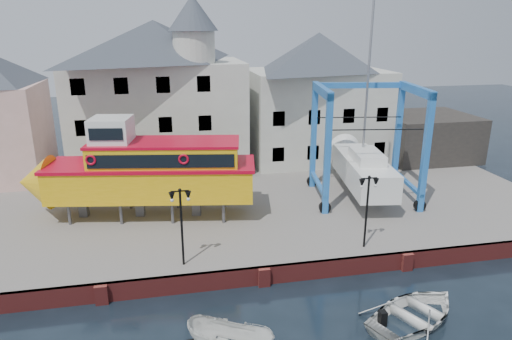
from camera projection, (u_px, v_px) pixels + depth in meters
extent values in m
plane|color=black|center=(264.00, 285.00, 23.60)|extent=(140.00, 140.00, 0.00)
cube|color=slate|center=(232.00, 200.00, 33.71)|extent=(44.00, 22.00, 1.00)
cube|color=maroon|center=(263.00, 275.00, 23.55)|extent=(44.00, 0.25, 1.00)
cube|color=maroon|center=(102.00, 295.00, 21.89)|extent=(0.60, 0.36, 1.00)
cube|color=maroon|center=(264.00, 277.00, 23.40)|extent=(0.60, 0.36, 1.00)
cube|color=maroon|center=(407.00, 262.00, 24.90)|extent=(0.60, 0.36, 1.00)
cube|color=#BAB9AF|center=(159.00, 116.00, 38.24)|extent=(14.00, 8.00, 9.00)
pyramid|color=#3C414D|center=(154.00, 41.00, 36.37)|extent=(14.00, 8.00, 3.20)
cube|color=black|center=(87.00, 167.00, 34.39)|extent=(1.00, 0.08, 1.20)
cube|color=black|center=(128.00, 165.00, 34.96)|extent=(1.00, 0.08, 1.20)
cube|color=black|center=(168.00, 162.00, 35.52)|extent=(1.00, 0.08, 1.20)
cube|color=black|center=(206.00, 160.00, 36.09)|extent=(1.00, 0.08, 1.20)
cube|color=black|center=(82.00, 128.00, 33.48)|extent=(1.00, 0.08, 1.20)
cube|color=black|center=(125.00, 126.00, 34.04)|extent=(1.00, 0.08, 1.20)
cube|color=black|center=(165.00, 125.00, 34.61)|extent=(1.00, 0.08, 1.20)
cube|color=black|center=(205.00, 123.00, 35.17)|extent=(1.00, 0.08, 1.20)
cube|color=black|center=(78.00, 87.00, 32.56)|extent=(1.00, 0.08, 1.20)
cube|color=black|center=(121.00, 86.00, 33.12)|extent=(1.00, 0.08, 1.20)
cube|color=black|center=(163.00, 85.00, 33.69)|extent=(1.00, 0.08, 1.20)
cube|color=black|center=(204.00, 84.00, 34.25)|extent=(1.00, 0.08, 1.20)
cylinder|color=#BAB9AF|center=(194.00, 47.00, 34.82)|extent=(3.20, 3.20, 2.40)
cone|color=#3C414D|center=(193.00, 13.00, 34.06)|extent=(3.80, 3.80, 2.60)
cube|color=#BAB9AF|center=(316.00, 115.00, 41.49)|extent=(12.00, 8.00, 8.00)
pyramid|color=#3C414D|center=(319.00, 51.00, 39.78)|extent=(12.00, 8.00, 3.20)
cube|color=black|center=(278.00, 154.00, 37.68)|extent=(1.00, 0.08, 1.20)
cube|color=black|center=(313.00, 153.00, 38.25)|extent=(1.00, 0.08, 1.20)
cube|color=black|center=(347.00, 151.00, 38.81)|extent=(1.00, 0.08, 1.20)
cube|color=black|center=(379.00, 149.00, 39.38)|extent=(1.00, 0.08, 1.20)
cube|color=black|center=(279.00, 119.00, 36.77)|extent=(1.00, 0.08, 1.20)
cube|color=black|center=(314.00, 117.00, 37.33)|extent=(1.00, 0.08, 1.20)
cube|color=black|center=(349.00, 116.00, 37.90)|extent=(1.00, 0.08, 1.20)
cube|color=black|center=(382.00, 115.00, 38.46)|extent=(1.00, 0.08, 1.20)
cube|color=#272522|center=(425.00, 136.00, 42.12)|extent=(8.00, 7.00, 4.00)
cylinder|color=black|center=(182.00, 229.00, 23.05)|extent=(0.12, 0.12, 4.00)
cube|color=black|center=(180.00, 191.00, 22.42)|extent=(0.90, 0.06, 0.06)
sphere|color=black|center=(180.00, 190.00, 22.40)|extent=(0.16, 0.16, 0.16)
cone|color=black|center=(172.00, 197.00, 22.43)|extent=(0.32, 0.32, 0.45)
sphere|color=white|center=(172.00, 200.00, 22.48)|extent=(0.18, 0.18, 0.18)
cone|color=black|center=(188.00, 196.00, 22.58)|extent=(0.32, 0.32, 0.45)
sphere|color=white|center=(188.00, 199.00, 22.63)|extent=(0.18, 0.18, 0.18)
cylinder|color=black|center=(366.00, 214.00, 24.93)|extent=(0.12, 0.12, 4.00)
cube|color=black|center=(369.00, 178.00, 24.30)|extent=(0.90, 0.06, 0.06)
sphere|color=black|center=(369.00, 177.00, 24.28)|extent=(0.16, 0.16, 0.16)
cone|color=black|center=(362.00, 183.00, 24.31)|extent=(0.32, 0.32, 0.45)
sphere|color=white|center=(362.00, 187.00, 24.36)|extent=(0.18, 0.18, 0.18)
cone|color=black|center=(376.00, 182.00, 24.46)|extent=(0.32, 0.32, 0.45)
sphere|color=white|center=(376.00, 186.00, 24.51)|extent=(0.18, 0.18, 0.18)
cylinder|color=#59595E|center=(69.00, 214.00, 28.16)|extent=(0.23, 0.23, 1.36)
cylinder|color=#59595E|center=(83.00, 199.00, 30.58)|extent=(0.23, 0.23, 1.36)
cylinder|color=#59595E|center=(121.00, 214.00, 28.25)|extent=(0.23, 0.23, 1.36)
cylinder|color=#59595E|center=(130.00, 199.00, 30.67)|extent=(0.23, 0.23, 1.36)
cylinder|color=#59595E|center=(172.00, 213.00, 28.34)|extent=(0.23, 0.23, 1.36)
cylinder|color=#59595E|center=(178.00, 198.00, 30.76)|extent=(0.23, 0.23, 1.36)
cylinder|color=#59595E|center=(224.00, 212.00, 28.43)|extent=(0.23, 0.23, 1.36)
cylinder|color=#59595E|center=(225.00, 198.00, 30.85)|extent=(0.23, 0.23, 1.36)
cube|color=#59595E|center=(83.00, 206.00, 29.38)|extent=(0.61, 0.54, 1.36)
cube|color=#59595E|center=(140.00, 206.00, 29.48)|extent=(0.61, 0.54, 1.36)
cube|color=#59595E|center=(196.00, 205.00, 29.59)|extent=(0.61, 0.54, 1.36)
cube|color=#DDA70A|center=(152.00, 181.00, 28.99)|extent=(13.11, 5.54, 2.00)
cone|color=#DDA70A|center=(35.00, 182.00, 28.78)|extent=(2.55, 3.74, 3.45)
cube|color=#BB0620|center=(151.00, 165.00, 28.66)|extent=(13.41, 5.73, 0.20)
cube|color=#DDA70A|center=(165.00, 155.00, 28.49)|extent=(9.47, 4.57, 1.45)
cube|color=black|center=(161.00, 161.00, 26.98)|extent=(8.60, 1.53, 0.82)
cube|color=black|center=(169.00, 148.00, 29.98)|extent=(8.60, 1.53, 0.82)
cube|color=#BB0620|center=(164.00, 142.00, 28.25)|extent=(9.66, 4.69, 0.16)
cube|color=white|center=(111.00, 131.00, 27.93)|extent=(2.72, 2.72, 1.65)
cube|color=black|center=(106.00, 134.00, 26.75)|extent=(1.96, 0.39, 0.73)
torus|color=#BB0620|center=(91.00, 160.00, 26.78)|extent=(0.65, 0.23, 0.64)
torus|color=#BB0620|center=(184.00, 159.00, 26.93)|extent=(0.65, 0.23, 0.64)
cube|color=#1D52B1|center=(327.00, 156.00, 28.89)|extent=(0.45, 0.45, 7.87)
cylinder|color=black|center=(325.00, 207.00, 29.97)|extent=(0.82, 0.40, 0.79)
cube|color=#1D52B1|center=(314.00, 136.00, 33.87)|extent=(0.45, 0.45, 7.87)
cylinder|color=black|center=(312.00, 181.00, 34.95)|extent=(0.82, 0.40, 0.79)
cube|color=#1D52B1|center=(426.00, 154.00, 29.17)|extent=(0.45, 0.45, 7.87)
cylinder|color=black|center=(420.00, 206.00, 30.26)|extent=(0.82, 0.40, 0.79)
cube|color=#1D52B1|center=(398.00, 135.00, 34.15)|extent=(0.45, 0.45, 7.87)
cylinder|color=black|center=(393.00, 180.00, 35.23)|extent=(0.82, 0.40, 0.79)
cube|color=#1D52B1|center=(322.00, 91.00, 30.23)|extent=(1.24, 5.62, 0.55)
cube|color=#1D52B1|center=(318.00, 184.00, 32.24)|extent=(1.12, 5.60, 0.24)
cube|color=#1D52B1|center=(416.00, 90.00, 30.52)|extent=(1.24, 5.62, 0.55)
cube|color=#1D52B1|center=(407.00, 182.00, 32.52)|extent=(1.12, 5.60, 0.24)
cube|color=#1D52B1|center=(359.00, 85.00, 32.86)|extent=(6.73, 1.41, 0.39)
cube|color=white|center=(364.00, 171.00, 32.10)|extent=(3.84, 8.73, 1.80)
cone|color=white|center=(347.00, 152.00, 36.87)|extent=(2.83, 2.17, 2.59)
cube|color=#59595E|center=(362.00, 188.00, 32.50)|extent=(0.57, 2.04, 0.79)
cube|color=white|center=(367.00, 156.00, 31.19)|extent=(2.29, 3.61, 0.67)
cylinder|color=#99999E|center=(369.00, 68.00, 30.47)|extent=(0.18, 0.18, 12.37)
cube|color=black|center=(376.00, 130.00, 29.13)|extent=(6.10, 1.05, 0.05)
cube|color=black|center=(359.00, 117.00, 32.98)|extent=(6.10, 1.05, 0.05)
imported|color=white|center=(414.00, 321.00, 20.73)|extent=(6.28, 5.55, 1.08)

